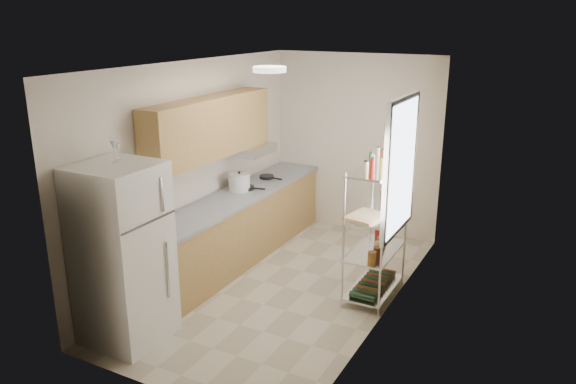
# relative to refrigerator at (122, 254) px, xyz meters

# --- Properties ---
(room) EXTENTS (2.52, 4.42, 2.62)m
(room) POSITION_rel_refrigerator_xyz_m (0.87, 1.67, 0.41)
(room) COLOR beige
(room) RESTS_ON ground
(counter_run) EXTENTS (0.63, 3.51, 0.90)m
(counter_run) POSITION_rel_refrigerator_xyz_m (-0.05, 2.11, -0.44)
(counter_run) COLOR tan
(counter_run) RESTS_ON ground
(upper_cabinets) EXTENTS (0.33, 2.20, 0.72)m
(upper_cabinets) POSITION_rel_refrigerator_xyz_m (-0.18, 1.77, 0.92)
(upper_cabinets) COLOR tan
(upper_cabinets) RESTS_ON room
(range_hood) EXTENTS (0.50, 0.60, 0.12)m
(range_hood) POSITION_rel_refrigerator_xyz_m (-0.13, 2.57, 0.50)
(range_hood) COLOR #B7BABC
(range_hood) RESTS_ON room
(window) EXTENTS (0.06, 1.00, 1.46)m
(window) POSITION_rel_refrigerator_xyz_m (2.10, 2.02, 0.66)
(window) COLOR white
(window) RESTS_ON room
(bakers_rack) EXTENTS (0.45, 0.90, 1.73)m
(bakers_rack) POSITION_rel_refrigerator_xyz_m (1.88, 1.96, 0.21)
(bakers_rack) COLOR silver
(bakers_rack) RESTS_ON ground
(ceiling_dome) EXTENTS (0.34, 0.34, 0.05)m
(ceiling_dome) POSITION_rel_refrigerator_xyz_m (0.87, 1.37, 1.68)
(ceiling_dome) COLOR white
(ceiling_dome) RESTS_ON room
(refrigerator) EXTENTS (0.74, 0.74, 1.79)m
(refrigerator) POSITION_rel_refrigerator_xyz_m (0.00, 0.00, 0.00)
(refrigerator) COLOR white
(refrigerator) RESTS_ON ground
(wine_glass_a) EXTENTS (0.06, 0.06, 0.18)m
(wine_glass_a) POSITION_rel_refrigerator_xyz_m (-0.07, 0.13, 0.98)
(wine_glass_a) COLOR silver
(wine_glass_a) RESTS_ON refrigerator
(wine_glass_b) EXTENTS (0.07, 0.07, 0.21)m
(wine_glass_b) POSITION_rel_refrigerator_xyz_m (-0.04, 0.06, 1.00)
(wine_glass_b) COLOR silver
(wine_glass_b) RESTS_ON refrigerator
(rice_cooker) EXTENTS (0.28, 0.28, 0.22)m
(rice_cooker) POSITION_rel_refrigerator_xyz_m (-0.11, 2.27, 0.12)
(rice_cooker) COLOR silver
(rice_cooker) RESTS_ON counter_run
(frying_pan_large) EXTENTS (0.29, 0.29, 0.04)m
(frying_pan_large) POSITION_rel_refrigerator_xyz_m (-0.07, 2.34, 0.03)
(frying_pan_large) COLOR black
(frying_pan_large) RESTS_ON counter_run
(frying_pan_small) EXTENTS (0.23, 0.23, 0.04)m
(frying_pan_small) POSITION_rel_refrigerator_xyz_m (-0.08, 2.93, 0.03)
(frying_pan_small) COLOR black
(frying_pan_small) RESTS_ON counter_run
(cutting_board) EXTENTS (0.40, 0.48, 0.03)m
(cutting_board) POSITION_rel_refrigerator_xyz_m (1.82, 1.76, 0.13)
(cutting_board) COLOR tan
(cutting_board) RESTS_ON bakers_rack
(espresso_machine) EXTENTS (0.23, 0.29, 0.29)m
(espresso_machine) POSITION_rel_refrigerator_xyz_m (1.95, 2.12, 0.26)
(espresso_machine) COLOR black
(espresso_machine) RESTS_ON bakers_rack
(storage_bag) EXTENTS (0.10, 0.13, 0.15)m
(storage_bag) POSITION_rel_refrigerator_xyz_m (1.82, 2.30, -0.26)
(storage_bag) COLOR #A81B14
(storage_bag) RESTS_ON bakers_rack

